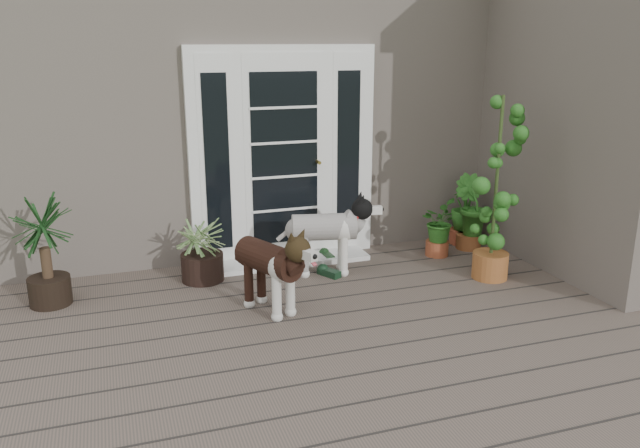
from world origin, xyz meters
name	(u,v)px	position (x,y,z in m)	size (l,w,h in m)	color
deck	(390,352)	(0.00, 0.40, 0.06)	(6.20, 4.60, 0.12)	#6B5B4C
house_main	(256,101)	(0.00, 4.65, 1.55)	(7.40, 4.00, 3.10)	#665E54
house_wing	(617,120)	(2.90, 1.50, 1.55)	(1.60, 2.40, 3.10)	#665E54
door_unit	(284,155)	(-0.20, 2.60, 1.19)	(1.90, 0.14, 2.15)	white
door_step	(290,260)	(-0.20, 2.40, 0.14)	(1.60, 0.40, 0.05)	white
brindle_dog	(269,273)	(-0.70, 1.29, 0.46)	(0.35, 0.82, 0.68)	#321A12
white_dog	(324,240)	(0.02, 1.99, 0.46)	(0.35, 0.83, 0.69)	beige
spider_plant	(201,245)	(-1.12, 2.19, 0.47)	(0.66, 0.66, 0.70)	#9BBB73
yucca	(45,251)	(-2.45, 2.04, 0.60)	(0.67, 0.67, 0.97)	black
herb_a	(438,232)	(1.33, 2.12, 0.37)	(0.40, 0.40, 0.51)	#1E611B
herb_b	(470,222)	(1.77, 2.22, 0.42)	(0.40, 0.40, 0.59)	#1A5C1A
herb_c	(464,219)	(1.81, 2.40, 0.40)	(0.36, 0.36, 0.56)	#185618
sapling	(496,187)	(1.49, 1.37, 1.01)	(0.53, 0.53, 1.79)	#2B661D
clog_left	(329,272)	(0.05, 1.91, 0.16)	(0.13, 0.28, 0.08)	black
clog_right	(327,255)	(0.19, 2.38, 0.16)	(0.12, 0.27, 0.08)	#143215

